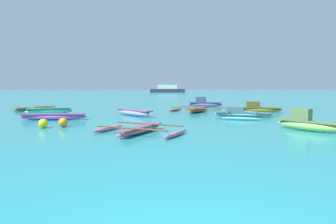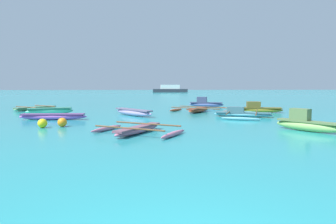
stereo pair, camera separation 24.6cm
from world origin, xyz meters
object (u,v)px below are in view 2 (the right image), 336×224
at_px(mooring_buoy_1, 62,122).
at_px(distant_ferry, 170,89).
at_px(moored_boat_0, 242,114).
at_px(moored_boat_2, 199,110).
at_px(moored_boat_1, 133,112).
at_px(moored_boat_4, 53,116).
at_px(moored_boat_3, 306,123).
at_px(moored_boat_7, 258,109).
at_px(moored_boat_5, 205,103).
at_px(mooring_buoy_0, 42,123).
at_px(moored_boat_6, 36,108).
at_px(moored_boat_9, 138,130).
at_px(moored_boat_8, 50,111).

relative_size(mooring_buoy_1, distant_ferry, 0.05).
bearing_deg(moored_boat_0, moored_boat_2, 145.76).
xyz_separation_m(moored_boat_1, moored_boat_2, (4.92, 2.32, -0.07)).
xyz_separation_m(moored_boat_2, distant_ferry, (2.04, 59.79, 0.66)).
xyz_separation_m(moored_boat_0, moored_boat_4, (-12.02, -0.97, -0.00)).
distance_m(moored_boat_3, moored_boat_7, 9.17).
xyz_separation_m(moored_boat_2, moored_boat_5, (1.57, 5.51, 0.15)).
bearing_deg(mooring_buoy_0, moored_boat_4, 99.03).
height_order(moored_boat_6, distant_ferry, distant_ferry).
xyz_separation_m(moored_boat_9, mooring_buoy_1, (-3.93, 2.29, 0.07)).
bearing_deg(moored_boat_6, moored_boat_2, -62.99).
xyz_separation_m(moored_boat_5, mooring_buoy_0, (-10.71, -13.32, -0.11)).
height_order(moored_boat_1, moored_boat_9, moored_boat_1).
bearing_deg(moored_boat_0, moored_boat_5, 116.21).
xyz_separation_m(moored_boat_1, moored_boat_6, (-8.46, 5.16, -0.10)).
xyz_separation_m(moored_boat_8, mooring_buoy_1, (2.69, -6.46, -0.04)).
height_order(moored_boat_5, moored_boat_9, moored_boat_5).
bearing_deg(moored_boat_6, moored_boat_7, -61.79).
bearing_deg(moored_boat_1, moored_boat_4, -105.98).
bearing_deg(moored_boat_5, moored_boat_0, -66.96).
relative_size(moored_boat_1, moored_boat_3, 1.20).
height_order(moored_boat_9, distant_ferry, distant_ferry).
relative_size(moored_boat_0, moored_boat_9, 1.15).
bearing_deg(moored_boat_8, moored_boat_0, -30.81).
relative_size(moored_boat_3, moored_boat_8, 0.86).
bearing_deg(moored_boat_7, distant_ferry, 102.51).
relative_size(moored_boat_0, moored_boat_5, 1.47).
distance_m(moored_boat_8, mooring_buoy_0, 7.01).
bearing_deg(moored_boat_2, mooring_buoy_1, 167.11).
xyz_separation_m(moored_boat_1, moored_boat_3, (8.31, -7.35, 0.10)).
distance_m(moored_boat_5, moored_boat_9, 16.40).
distance_m(moored_boat_2, mooring_buoy_1, 11.16).
relative_size(moored_boat_3, distant_ferry, 0.29).
height_order(moored_boat_7, moored_boat_8, moored_boat_7).
height_order(moored_boat_3, moored_boat_5, moored_boat_3).
bearing_deg(moored_boat_8, mooring_buoy_0, -95.73).
bearing_deg(moored_boat_7, moored_boat_1, -159.30).
bearing_deg(moored_boat_4, moored_boat_7, 16.23).
distance_m(moored_boat_3, moored_boat_5, 15.29).
height_order(moored_boat_4, mooring_buoy_1, mooring_buoy_1).
relative_size(moored_boat_9, mooring_buoy_0, 9.28).
height_order(mooring_buoy_1, distant_ferry, distant_ferry).
height_order(moored_boat_2, moored_boat_7, moored_boat_7).
distance_m(moored_boat_9, distant_ferry, 69.88).
bearing_deg(moored_boat_5, moored_boat_3, -65.04).
distance_m(moored_boat_7, distant_ferry, 60.41).
xyz_separation_m(moored_boat_0, moored_boat_1, (-7.26, 1.08, 0.04)).
bearing_deg(moored_boat_7, moored_boat_3, -86.81).
relative_size(moored_boat_5, moored_boat_7, 0.92).
distance_m(moored_boat_7, moored_boat_8, 15.46).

